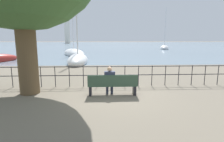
% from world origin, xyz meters
% --- Properties ---
extents(ground_plane, '(1000.00, 1000.00, 0.00)m').
position_xyz_m(ground_plane, '(0.00, 0.00, 0.00)').
color(ground_plane, '#706656').
extents(harbor_water, '(600.00, 300.00, 0.01)m').
position_xyz_m(harbor_water, '(0.00, 159.12, 0.00)').
color(harbor_water, slate).
rests_on(harbor_water, ground_plane).
extents(park_bench, '(2.10, 0.45, 0.90)m').
position_xyz_m(park_bench, '(0.00, -0.07, 0.44)').
color(park_bench, '#334C38').
rests_on(park_bench, ground_plane).
extents(seated_person_left, '(0.45, 0.35, 1.23)m').
position_xyz_m(seated_person_left, '(-0.13, 0.01, 0.68)').
color(seated_person_left, '#2D3347').
rests_on(seated_person_left, ground_plane).
extents(promenade_railing, '(15.52, 0.04, 1.05)m').
position_xyz_m(promenade_railing, '(-0.00, 1.43, 0.69)').
color(promenade_railing, black).
rests_on(promenade_railing, ground_plane).
extents(sailboat_1, '(5.58, 9.12, 8.45)m').
position_xyz_m(sailboat_1, '(-5.12, 21.05, 0.32)').
color(sailboat_1, white).
rests_on(sailboat_1, ground_plane).
extents(sailboat_2, '(4.03, 6.04, 11.35)m').
position_xyz_m(sailboat_2, '(16.17, 39.71, 0.37)').
color(sailboat_2, white).
rests_on(sailboat_2, ground_plane).
extents(sailboat_3, '(2.29, 6.66, 7.48)m').
position_xyz_m(sailboat_3, '(-3.05, 11.06, 0.30)').
color(sailboat_3, white).
rests_on(sailboat_3, ground_plane).
extents(harbor_lighthouse, '(4.30, 4.30, 21.28)m').
position_xyz_m(harbor_lighthouse, '(-28.72, 134.96, 9.90)').
color(harbor_lighthouse, silver).
rests_on(harbor_lighthouse, ground_plane).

